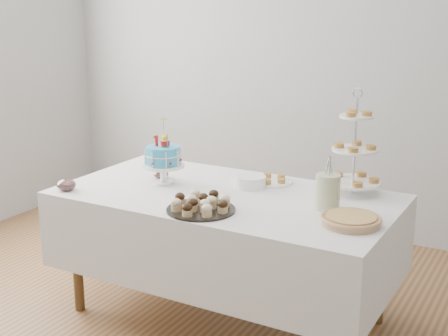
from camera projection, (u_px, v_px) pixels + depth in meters
The scene contains 11 objects.
walls at pixel (197, 100), 3.15m from camera, with size 5.04×4.04×2.70m.
table at pixel (226, 231), 3.61m from camera, with size 1.92×1.02×0.77m.
birthday_cake at pixel (163, 166), 3.72m from camera, with size 0.26×0.26×0.39m.
cupcake_tray at pixel (201, 203), 3.26m from camera, with size 0.36×0.36×0.08m.
pie at pixel (351, 220), 3.06m from camera, with size 0.30×0.30×0.05m.
tiered_stand at pixel (355, 150), 3.50m from camera, with size 0.31×0.31×0.60m.
plate_stack at pixel (251, 182), 3.67m from camera, with size 0.17×0.17×0.07m.
pastry_plate at pixel (271, 180), 3.77m from camera, with size 0.26×0.26×0.04m.
jam_bowl_a at pixel (66, 185), 3.61m from camera, with size 0.11×0.11×0.07m.
jam_bowl_b at pixel (161, 174), 3.86m from camera, with size 0.09×0.09×0.06m.
utensil_pitcher at pixel (328, 190), 3.27m from camera, with size 0.14×0.13×0.29m.
Camera 1 is at (1.65, -2.66, 1.84)m, focal length 50.00 mm.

